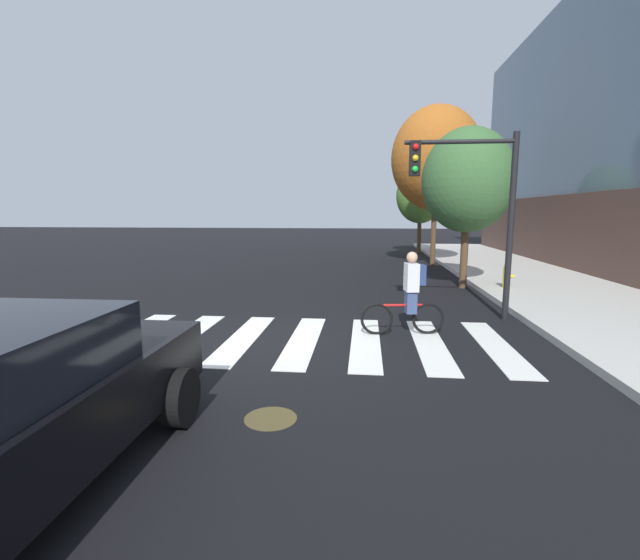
# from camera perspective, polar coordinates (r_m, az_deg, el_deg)

# --- Properties ---
(ground_plane) EXTENTS (120.00, 120.00, 0.00)m
(ground_plane) POSITION_cam_1_polar(r_m,az_deg,el_deg) (8.75, -7.23, -7.63)
(ground_plane) COLOR black
(crosswalk_stripes) EXTENTS (8.97, 3.44, 0.01)m
(crosswalk_stripes) POSITION_cam_1_polar(r_m,az_deg,el_deg) (8.71, -6.11, -7.64)
(crosswalk_stripes) COLOR silver
(crosswalk_stripes) RESTS_ON ground
(manhole_cover) EXTENTS (0.64, 0.64, 0.01)m
(manhole_cover) POSITION_cam_1_polar(r_m,az_deg,el_deg) (5.58, -6.43, -17.42)
(manhole_cover) COLOR #473D1E
(manhole_cover) RESTS_ON ground
(cyclist) EXTENTS (1.70, 0.39, 1.69)m
(cyclist) POSITION_cam_1_polar(r_m,az_deg,el_deg) (8.99, 11.53, -1.76)
(cyclist) COLOR black
(cyclist) RESTS_ON ground
(traffic_light_near) EXTENTS (2.47, 0.28, 4.20)m
(traffic_light_near) POSITION_cam_1_polar(r_m,az_deg,el_deg) (10.55, 19.41, 10.47)
(traffic_light_near) COLOR black
(traffic_light_near) RESTS_ON ground
(fire_hydrant) EXTENTS (0.33, 0.22, 0.78)m
(fire_hydrant) POSITION_cam_1_polar(r_m,az_deg,el_deg) (14.71, 23.12, 0.55)
(fire_hydrant) COLOR gold
(fire_hydrant) RESTS_ON sidewalk
(street_tree_near) EXTENTS (2.88, 2.88, 5.12)m
(street_tree_near) POSITION_cam_1_polar(r_m,az_deg,el_deg) (15.02, 18.66, 12.14)
(street_tree_near) COLOR #4C3823
(street_tree_near) RESTS_ON ground
(street_tree_mid) EXTENTS (4.05, 4.05, 7.20)m
(street_tree_mid) POSITION_cam_1_polar(r_m,az_deg,el_deg) (21.24, 14.89, 15.02)
(street_tree_mid) COLOR #4C3823
(street_tree_mid) RESTS_ON ground
(street_tree_far) EXTENTS (2.86, 2.86, 5.09)m
(street_tree_far) POSITION_cam_1_polar(r_m,az_deg,el_deg) (27.32, 12.92, 10.62)
(street_tree_far) COLOR #4C3823
(street_tree_far) RESTS_ON ground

